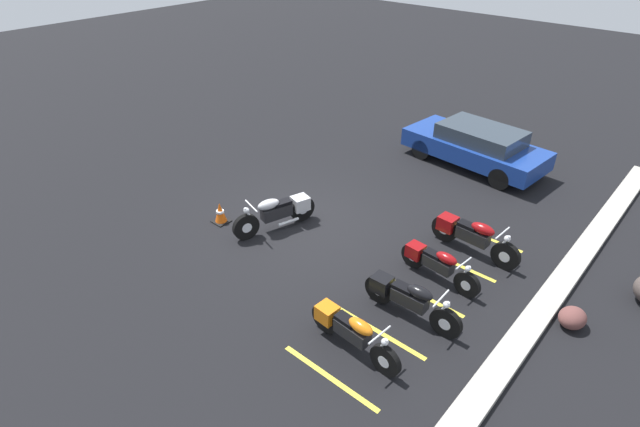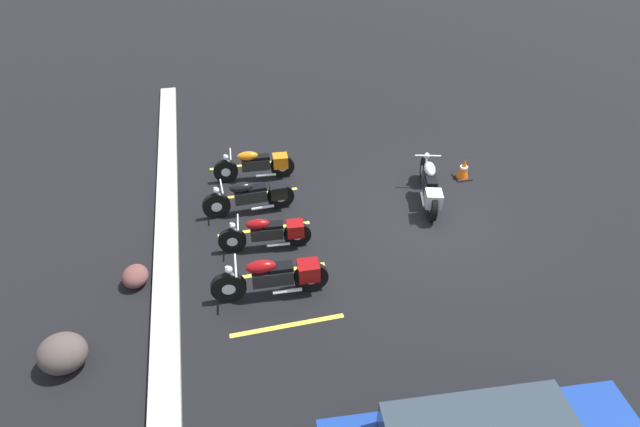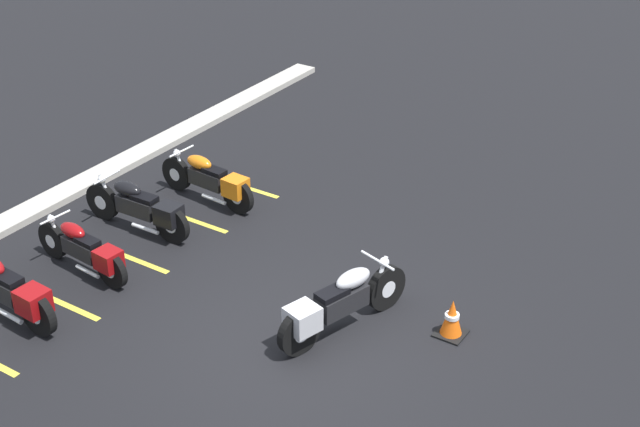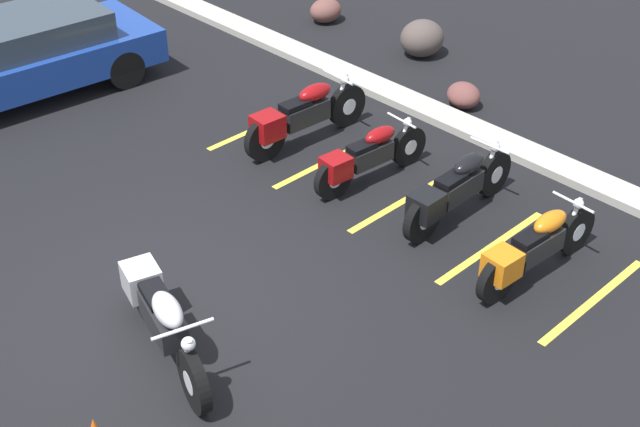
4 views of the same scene
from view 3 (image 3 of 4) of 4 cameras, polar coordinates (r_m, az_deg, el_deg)
ground at (r=12.13m, az=-1.45°, el=-8.52°), size 60.00×60.00×0.00m
motorcycle_silver_featured at (r=12.11m, az=1.16°, el=-5.80°), size 2.21×0.92×0.89m
parked_bike_0 at (r=13.16m, az=-19.50°, el=-4.58°), size 0.63×2.24×0.88m
parked_bike_1 at (r=13.85m, az=-14.82°, el=-2.28°), size 0.56×1.98×0.78m
parked_bike_2 at (r=14.75m, az=-11.40°, el=0.37°), size 0.60×2.14×0.84m
parked_bike_3 at (r=15.48m, az=-7.01°, el=2.14°), size 0.58×2.07×0.81m
concrete_curb at (r=15.67m, az=-19.53°, el=-0.66°), size 18.00×0.50×0.12m
traffic_cone at (r=12.32m, az=8.44°, el=-6.68°), size 0.40×0.40×0.56m
stall_line_1 at (r=13.68m, az=-17.06°, el=-5.11°), size 0.10×2.10×0.00m
stall_line_2 at (r=14.46m, az=-12.82°, el=-2.47°), size 0.10×2.10×0.00m
stall_line_3 at (r=15.34m, az=-9.05°, el=-0.11°), size 0.10×2.10×0.00m
stall_line_4 at (r=16.31m, az=-5.71°, el=1.98°), size 0.10×2.10×0.00m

